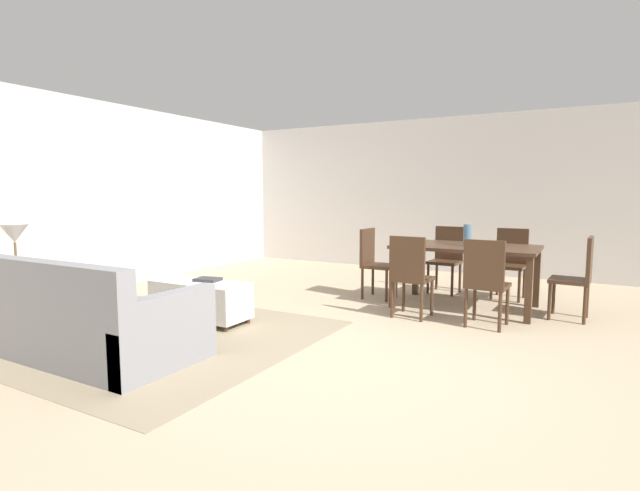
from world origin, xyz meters
name	(u,v)px	position (x,y,z in m)	size (l,w,h in m)	color
ground_plane	(346,358)	(0.00, 0.00, 0.00)	(10.80, 10.80, 0.00)	tan
wall_back	(476,195)	(0.00, 5.00, 1.35)	(9.00, 0.12, 2.70)	beige
wall_left	(65,196)	(-4.50, 0.50, 1.35)	(0.12, 11.00, 2.70)	beige
area_rug	(154,335)	(-1.93, -0.33, 0.00)	(3.00, 2.80, 0.01)	gray
couch	(88,322)	(-1.96, -1.00, 0.29)	(1.91, 0.97, 0.86)	gray
ottoman_table	(200,299)	(-1.90, 0.30, 0.25)	(1.10, 0.46, 0.44)	silver
side_table	(18,288)	(-3.21, -0.88, 0.44)	(0.40, 0.40, 0.56)	brown
table_lamp	(14,236)	(-3.21, -0.88, 0.97)	(0.26, 0.26, 0.53)	brown
dining_table	(466,253)	(0.44, 2.37, 0.67)	(1.64, 0.99, 0.76)	#422B1C
dining_chair_near_left	(410,272)	(0.03, 1.54, 0.52)	(0.42, 0.42, 0.92)	#422B1C
dining_chair_near_right	(486,278)	(0.83, 1.54, 0.52)	(0.42, 0.42, 0.92)	#422B1C
dining_chair_far_left	(447,255)	(0.00, 3.20, 0.52)	(0.43, 0.43, 0.92)	#422B1C
dining_chair_far_right	(510,259)	(0.84, 3.22, 0.52)	(0.42, 0.42, 0.92)	#422B1C
dining_chair_head_east	(579,273)	(1.66, 2.36, 0.52)	(0.42, 0.42, 0.92)	#422B1C
dining_chair_head_west	(374,259)	(-0.75, 2.34, 0.52)	(0.40, 0.40, 0.92)	#422B1C
vase_centerpiece	(467,235)	(0.46, 2.32, 0.89)	(0.09, 0.09, 0.26)	slate
book_on_ottoman	(208,279)	(-1.86, 0.37, 0.45)	(0.26, 0.20, 0.03)	#333338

